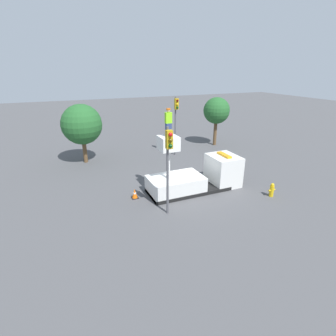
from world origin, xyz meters
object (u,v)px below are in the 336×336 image
fire_hydrant (272,190)px  traffic_cone_rear (135,194)px  tree_left_bg (217,111)px  tree_right_bg (82,125)px  traffic_light_across (176,115)px  worker (168,122)px  traffic_light_pole (169,155)px  bucket_truck (197,177)px

fire_hydrant → traffic_cone_rear: fire_hydrant is taller
tree_left_bg → traffic_cone_rear: bearing=-143.3°
fire_hydrant → tree_right_bg: tree_right_bg is taller
tree_right_bg → fire_hydrant: bearing=-48.4°
traffic_light_across → worker: bearing=-118.0°
traffic_light_pole → traffic_cone_rear: traffic_light_pole is taller
traffic_light_across → traffic_cone_rear: (-6.35, -7.27, -3.66)m
tree_left_bg → fire_hydrant: bearing=-105.3°
fire_hydrant → traffic_cone_rear: size_ratio=1.45×
worker → fire_hydrant: bearing=-25.6°
tree_left_bg → tree_right_bg: tree_right_bg is taller
worker → traffic_light_pole: (-1.01, -2.39, -1.26)m
worker → tree_left_bg: (9.62, 9.26, -1.19)m
traffic_light_across → fire_hydrant: 11.44m
bucket_truck → fire_hydrant: size_ratio=7.01×
fire_hydrant → tree_left_bg: bearing=74.7°
bucket_truck → fire_hydrant: bearing=-36.3°
bucket_truck → traffic_light_pole: 4.87m
traffic_light_across → tree_left_bg: (5.54, 1.60, -0.21)m
bucket_truck → traffic_cone_rear: 4.51m
tree_right_bg → traffic_cone_rear: bearing=-76.2°
traffic_light_pole → tree_right_bg: size_ratio=1.00×
bucket_truck → tree_left_bg: 12.21m
worker → traffic_light_pole: size_ratio=0.33×
traffic_light_across → tree_left_bg: traffic_light_across is taller
fire_hydrant → tree_right_bg: bearing=131.6°
traffic_light_pole → fire_hydrant: size_ratio=5.48×
bucket_truck → traffic_cone_rear: size_ratio=10.17×
traffic_light_across → traffic_light_pole: bearing=-116.9°
bucket_truck → traffic_light_across: size_ratio=1.19×
traffic_light_across → traffic_cone_rear: 10.33m
traffic_light_pole → fire_hydrant: (7.28, -0.61, -3.24)m
bucket_truck → traffic_light_across: traffic_light_across is taller
worker → tree_left_bg: size_ratio=0.33×
traffic_light_across → tree_left_bg: size_ratio=1.08×
tree_left_bg → tree_right_bg: 14.00m
bucket_truck → traffic_cone_rear: bearing=175.0°
traffic_light_across → fire_hydrant: bearing=-78.4°
traffic_light_across → fire_hydrant: (2.19, -10.66, -3.51)m
traffic_light_across → tree_left_bg: 5.77m
bucket_truck → traffic_light_across: bearing=76.1°
bucket_truck → traffic_cone_rear: (-4.45, 0.39, -0.60)m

